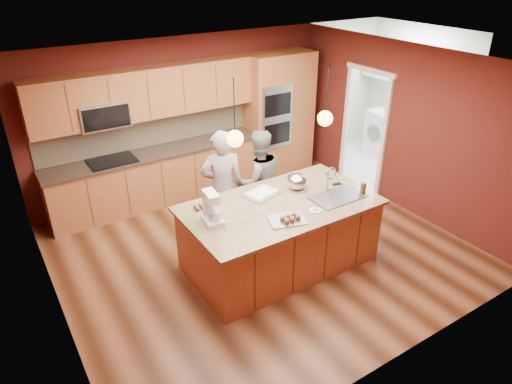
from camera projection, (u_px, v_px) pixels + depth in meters
floor at (260, 249)px, 6.74m from camera, size 5.50×5.50×0.00m
ceiling at (261, 64)px, 5.48m from camera, size 5.50×5.50×0.00m
wall_back at (183, 116)px, 7.98m from camera, size 5.50×0.00×5.50m
wall_front at (406, 259)px, 4.24m from camera, size 5.50×0.00×5.50m
wall_left at (42, 224)px, 4.80m from camera, size 0.00×5.00×5.00m
wall_right at (402, 128)px, 7.42m from camera, size 0.00×5.00×5.00m
cabinet_run at (153, 148)px, 7.63m from camera, size 3.74×0.64×2.30m
oven_column at (279, 114)px, 8.72m from camera, size 1.30×0.62×2.30m
doorway_trim at (364, 132)px, 8.15m from camera, size 0.08×1.11×2.20m
laundry_room at (415, 66)px, 8.80m from camera, size 2.60×2.70×2.70m
pendant_left at (235, 138)px, 5.20m from camera, size 0.20×0.20×0.80m
pendant_right at (325, 118)px, 5.84m from camera, size 0.20×0.20×0.80m
island at (281, 233)px, 6.23m from camera, size 2.57×1.44×1.33m
person_left at (222, 187)px, 6.60m from camera, size 0.73×0.59×1.74m
person_right at (258, 181)px, 6.93m from camera, size 0.87×0.72×1.62m
stand_mixer at (212, 210)px, 5.51m from camera, size 0.25×0.32×0.41m
sheet_cake at (262, 193)px, 6.22m from camera, size 0.53×0.44×0.05m
cooling_rack at (287, 220)px, 5.63m from camera, size 0.53×0.44×0.02m
mixing_bowl at (297, 182)px, 6.35m from camera, size 0.28×0.28×0.23m
plate at (315, 210)px, 5.84m from camera, size 0.16×0.16×0.01m
tumbler at (363, 188)px, 6.25m from camera, size 0.08×0.08×0.15m
phone at (337, 184)px, 6.52m from camera, size 0.14×0.08×0.01m
cupcakes_left at (199, 207)px, 5.88m from camera, size 0.15×0.15×0.07m
cupcakes_rack at (291, 218)px, 5.59m from camera, size 0.25×0.17×0.08m
cupcakes_right at (294, 176)px, 6.69m from camera, size 0.15×0.22×0.07m
washer at (410, 143)px, 9.17m from camera, size 0.68×0.70×1.00m
dryer at (384, 133)px, 9.72m from camera, size 0.62×0.64×0.96m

